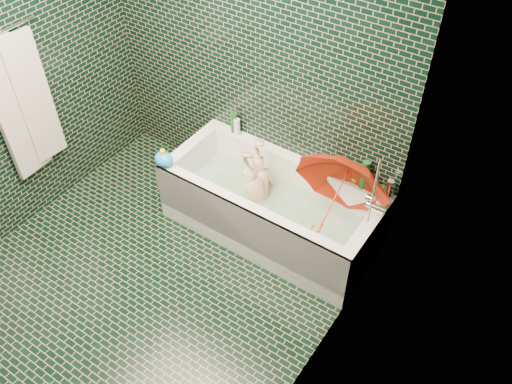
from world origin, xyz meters
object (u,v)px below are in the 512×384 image
Objects in this scene: bathtub at (270,213)px; child at (259,196)px; umbrella at (335,198)px; rubber_duck at (357,178)px; bath_toy at (164,159)px.

bathtub is 1.85× the size of child.
bathtub is at bearing -168.08° from umbrella.
bathtub is 2.43× the size of umbrella.
umbrella reaches higher than bathtub.
rubber_duck is (0.02, 0.32, -0.04)m from umbrella.
child is 1.31× the size of umbrella.
child is (-0.13, 0.03, 0.10)m from bathtub.
child is at bearing -171.79° from umbrella.
umbrella is at bearing 93.00° from child.
rubber_duck is at bearing 34.00° from bathtub.
umbrella is 3.90× the size of bath_toy.
umbrella reaches higher than rubber_duck.
bath_toy is (-0.66, -0.34, 0.31)m from child.
bath_toy reaches higher than child.
bath_toy reaches higher than rubber_duck.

